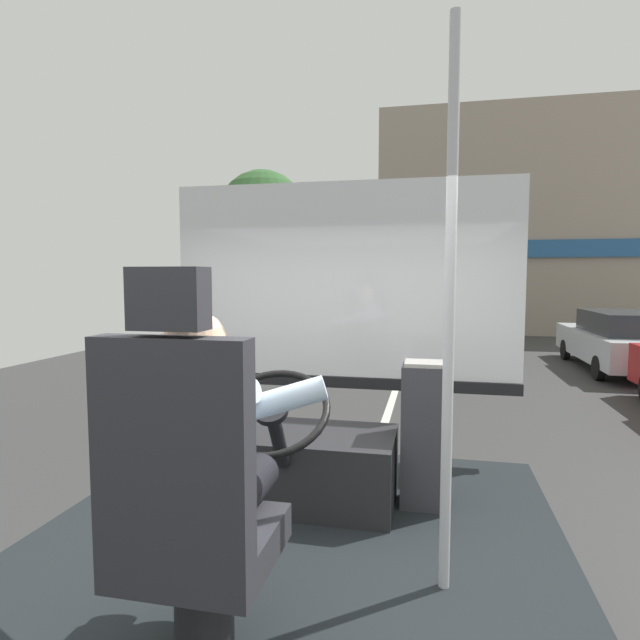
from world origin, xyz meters
TOP-DOWN VIEW (x-y plane):
  - ground at (0.00, 8.80)m, footprint 18.00×44.00m
  - driver_seat at (-0.10, -0.61)m, footprint 0.48×0.48m
  - bus_driver at (-0.10, -0.51)m, footprint 0.76×0.55m
  - steering_console at (-0.10, 0.69)m, footprint 1.10×1.01m
  - handrail_pole at (0.71, 0.04)m, footprint 0.04×0.04m
  - fare_box at (0.62, 0.81)m, footprint 0.27×0.22m
  - windshield_panel at (0.00, 1.62)m, footprint 2.50×0.08m
  - street_tree at (-3.99, 11.82)m, footprint 2.45×2.45m
  - shop_building at (5.28, 19.72)m, footprint 13.30×4.98m
  - parked_car_silver at (4.85, 10.59)m, footprint 1.92×4.34m

SIDE VIEW (x-z plane):
  - ground at x=0.00m, z-range -0.05..0.00m
  - parked_car_silver at x=4.85m, z-range 0.02..1.36m
  - steering_console at x=-0.10m, z-range 0.66..1.46m
  - fare_box at x=0.62m, z-range 0.83..1.64m
  - driver_seat at x=-0.10m, z-range 0.74..2.04m
  - bus_driver at x=-0.10m, z-range 1.19..1.91m
  - windshield_panel at x=0.00m, z-range 1.14..2.62m
  - handrail_pole at x=0.71m, z-range 0.84..3.11m
  - street_tree at x=-3.99m, z-range 1.23..6.25m
  - shop_building at x=5.28m, z-range 0.00..8.18m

